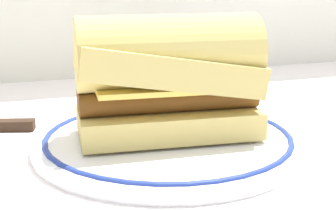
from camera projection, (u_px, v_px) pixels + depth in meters
ground_plane at (154, 159)px, 0.49m from camera, size 1.50×1.50×0.00m
plate at (168, 140)px, 0.52m from camera, size 0.27×0.27×0.01m
sausage_sandwich at (168, 74)px, 0.50m from camera, size 0.19×0.10×0.12m
drinking_glass at (211, 61)px, 0.73m from camera, size 0.06×0.06×0.11m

